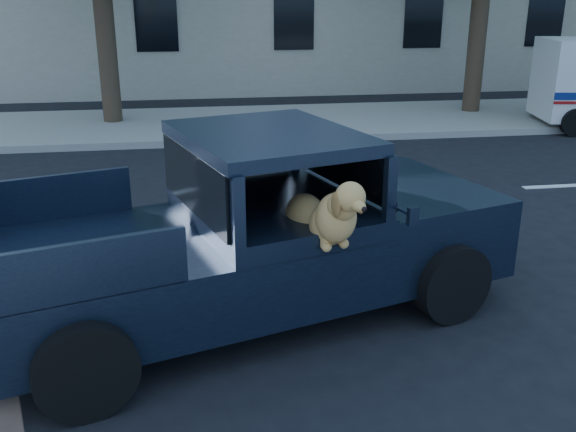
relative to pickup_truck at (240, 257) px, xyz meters
name	(u,v)px	position (x,y,z in m)	size (l,w,h in m)	color
ground	(404,292)	(1.80, 0.24, -0.62)	(120.00, 120.00, 0.00)	black
far_sidewalk	(282,122)	(1.80, 9.44, -0.55)	(60.00, 4.00, 0.15)	gray
lane_stripes	(455,191)	(3.80, 3.64, -0.62)	(21.60, 0.14, 0.01)	silver
pickup_truck	(240,257)	(0.00, 0.00, 0.00)	(5.52, 3.43, 1.85)	black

